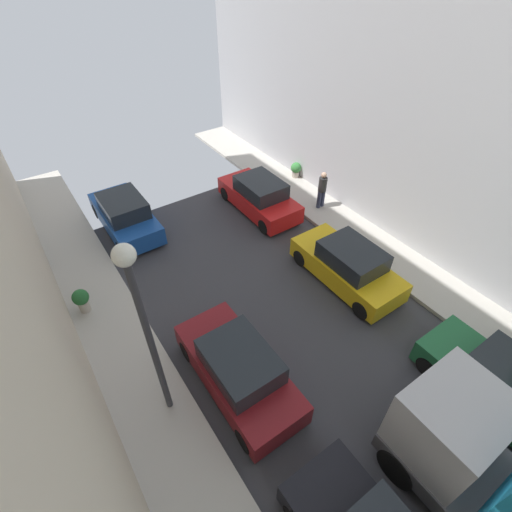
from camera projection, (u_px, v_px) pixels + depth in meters
name	position (u px, v px, depth m)	size (l,w,h in m)	color
parked_car_left_3	(238.00, 369.00, 10.19)	(1.78, 4.20, 1.57)	maroon
parked_car_left_4	(125.00, 215.00, 15.59)	(1.78, 4.20, 1.57)	#194799
parked_car_right_1	(503.00, 387.00, 9.79)	(1.78, 4.20, 1.57)	#1E6638
parked_car_right_2	(348.00, 266.00, 13.28)	(1.78, 4.20, 1.57)	gold
parked_car_right_3	(259.00, 196.00, 16.66)	(1.78, 4.20, 1.57)	red
pedestrian	(322.00, 189.00, 16.46)	(0.40, 0.36, 1.72)	#2D334C
potted_plant_0	(81.00, 299.00, 12.15)	(0.53, 0.53, 0.88)	#B2A899
potted_plant_2	(296.00, 169.00, 18.81)	(0.52, 0.52, 0.76)	#B2A899
lamp_post	(143.00, 317.00, 7.63)	(0.44, 0.44, 5.52)	#333338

